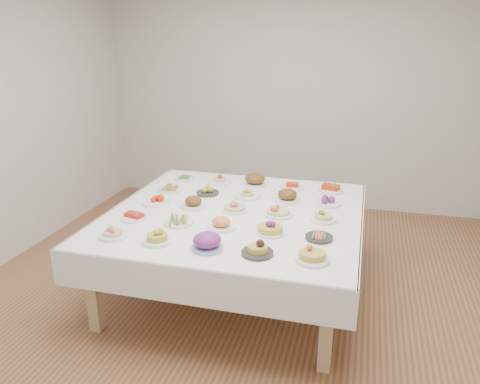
% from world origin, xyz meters
% --- Properties ---
extents(room_envelope, '(5.02, 5.02, 2.81)m').
position_xyz_m(room_envelope, '(0.00, 0.00, 1.83)').
color(room_envelope, '#93623D').
rests_on(room_envelope, ground).
extents(display_table, '(2.15, 2.15, 0.75)m').
position_xyz_m(display_table, '(-0.11, 0.08, 0.68)').
color(display_table, white).
rests_on(display_table, ground).
extents(dish_0, '(0.21, 0.21, 0.11)m').
position_xyz_m(dish_0, '(-0.86, -0.67, 0.80)').
color(dish_0, white).
rests_on(dish_0, display_table).
extents(dish_1, '(0.21, 0.21, 0.13)m').
position_xyz_m(dish_1, '(-0.50, -0.67, 0.81)').
color(dish_1, white).
rests_on(dish_1, display_table).
extents(dish_2, '(0.26, 0.26, 0.14)m').
position_xyz_m(dish_2, '(-0.10, -0.68, 0.82)').
color(dish_2, '#4C66B2').
rests_on(dish_2, display_table).
extents(dish_3, '(0.22, 0.22, 0.13)m').
position_xyz_m(dish_3, '(0.26, -0.67, 0.81)').
color(dish_3, '#2C2927').
rests_on(dish_3, display_table).
extents(dish_4, '(0.25, 0.24, 0.14)m').
position_xyz_m(dish_4, '(0.64, -0.66, 0.82)').
color(dish_4, white).
rests_on(dish_4, display_table).
extents(dish_5, '(0.20, 0.20, 0.08)m').
position_xyz_m(dish_5, '(-0.87, -0.30, 0.78)').
color(dish_5, white).
rests_on(dish_5, display_table).
extents(dish_6, '(0.26, 0.24, 0.06)m').
position_xyz_m(dish_6, '(-0.48, -0.29, 0.78)').
color(dish_6, white).
rests_on(dish_6, display_table).
extents(dish_7, '(0.22, 0.22, 0.11)m').
position_xyz_m(dish_7, '(-0.12, -0.30, 0.80)').
color(dish_7, white).
rests_on(dish_7, display_table).
extents(dish_8, '(0.23, 0.22, 0.13)m').
position_xyz_m(dish_8, '(0.27, -0.30, 0.81)').
color(dish_8, white).
rests_on(dish_8, display_table).
extents(dish_9, '(0.21, 0.21, 0.05)m').
position_xyz_m(dish_9, '(0.65, -0.30, 0.77)').
color(dish_9, '#2C2927').
rests_on(dish_9, display_table).
extents(dish_10, '(0.24, 0.24, 0.10)m').
position_xyz_m(dish_10, '(-0.86, 0.08, 0.79)').
color(dish_10, white).
rests_on(dish_10, display_table).
extents(dish_11, '(0.22, 0.22, 0.12)m').
position_xyz_m(dish_11, '(-0.50, 0.09, 0.81)').
color(dish_11, white).
rests_on(dish_11, display_table).
extents(dish_12, '(0.23, 0.23, 0.12)m').
position_xyz_m(dish_12, '(-0.12, 0.09, 0.81)').
color(dish_12, white).
rests_on(dish_12, display_table).
extents(dish_13, '(0.24, 0.24, 0.14)m').
position_xyz_m(dish_13, '(0.26, 0.09, 0.82)').
color(dish_13, white).
rests_on(dish_13, display_table).
extents(dish_14, '(0.22, 0.22, 0.11)m').
position_xyz_m(dish_14, '(0.64, 0.08, 0.80)').
color(dish_14, white).
rests_on(dish_14, display_table).
extents(dish_15, '(0.24, 0.24, 0.05)m').
position_xyz_m(dish_15, '(-0.87, 0.46, 0.77)').
color(dish_15, white).
rests_on(dish_15, display_table).
extents(dish_16, '(0.21, 0.21, 0.10)m').
position_xyz_m(dish_16, '(-0.49, 0.46, 0.79)').
color(dish_16, '#2C2927').
rests_on(dish_16, display_table).
extents(dish_17, '(0.24, 0.24, 0.12)m').
position_xyz_m(dish_17, '(-0.10, 0.47, 0.80)').
color(dish_17, white).
rests_on(dish_17, display_table).
extents(dish_18, '(0.25, 0.25, 0.14)m').
position_xyz_m(dish_18, '(0.28, 0.47, 0.82)').
color(dish_18, white).
rests_on(dish_18, display_table).
extents(dish_19, '(0.24, 0.24, 0.11)m').
position_xyz_m(dish_19, '(0.64, 0.47, 0.80)').
color(dish_19, white).
rests_on(dish_19, display_table).
extents(dish_20, '(0.20, 0.20, 0.05)m').
position_xyz_m(dish_20, '(-0.87, 0.83, 0.77)').
color(dish_20, white).
rests_on(dish_20, display_table).
extents(dish_21, '(0.23, 0.23, 0.12)m').
position_xyz_m(dish_21, '(-0.49, 0.83, 0.80)').
color(dish_21, white).
rests_on(dish_21, display_table).
extents(dish_22, '(0.22, 0.22, 0.13)m').
position_xyz_m(dish_22, '(-0.12, 0.84, 0.82)').
color(dish_22, white).
rests_on(dish_22, display_table).
extents(dish_23, '(0.23, 0.23, 0.09)m').
position_xyz_m(dish_23, '(0.26, 0.83, 0.78)').
color(dish_23, white).
rests_on(dish_23, display_table).
extents(dish_24, '(0.24, 0.24, 0.11)m').
position_xyz_m(dish_24, '(0.64, 0.84, 0.80)').
color(dish_24, white).
rests_on(dish_24, display_table).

